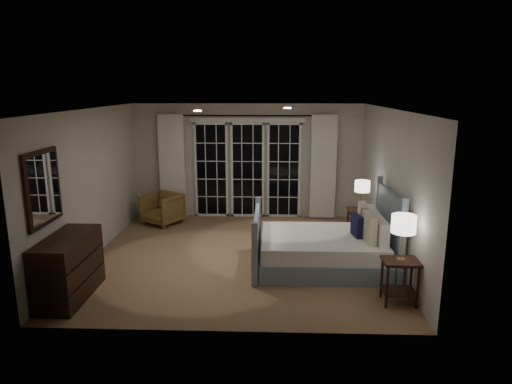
{
  "coord_description": "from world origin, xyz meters",
  "views": [
    {
      "loc": [
        0.55,
        -7.41,
        2.85
      ],
      "look_at": [
        0.26,
        0.36,
        1.05
      ],
      "focal_mm": 32.0,
      "sensor_mm": 36.0,
      "label": 1
    }
  ],
  "objects_px": {
    "nightstand_left": "(400,275)",
    "lamp_left": "(404,224)",
    "dresser": "(69,267)",
    "nightstand_right": "(361,221)",
    "armchair": "(162,209)",
    "lamp_right": "(362,187)",
    "bed": "(326,248)"
  },
  "relations": [
    {
      "from": "lamp_left",
      "to": "lamp_right",
      "type": "height_order",
      "value": "lamp_left"
    },
    {
      "from": "lamp_left",
      "to": "dresser",
      "type": "relative_size",
      "value": 0.5
    },
    {
      "from": "nightstand_right",
      "to": "lamp_left",
      "type": "relative_size",
      "value": 1.04
    },
    {
      "from": "armchair",
      "to": "dresser",
      "type": "xyz_separation_m",
      "value": [
        -0.45,
        -3.51,
        0.11
      ]
    },
    {
      "from": "dresser",
      "to": "lamp_right",
      "type": "bearing_deg",
      "value": 28.98
    },
    {
      "from": "nightstand_left",
      "to": "lamp_left",
      "type": "distance_m",
      "value": 0.7
    },
    {
      "from": "nightstand_left",
      "to": "armchair",
      "type": "distance_m",
      "value": 5.36
    },
    {
      "from": "nightstand_left",
      "to": "nightstand_right",
      "type": "relative_size",
      "value": 0.96
    },
    {
      "from": "lamp_left",
      "to": "armchair",
      "type": "distance_m",
      "value": 5.41
    },
    {
      "from": "dresser",
      "to": "nightstand_left",
      "type": "bearing_deg",
      "value": -0.15
    },
    {
      "from": "armchair",
      "to": "dresser",
      "type": "height_order",
      "value": "dresser"
    },
    {
      "from": "bed",
      "to": "lamp_left",
      "type": "height_order",
      "value": "bed"
    },
    {
      "from": "armchair",
      "to": "dresser",
      "type": "relative_size",
      "value": 0.58
    },
    {
      "from": "dresser",
      "to": "armchair",
      "type": "bearing_deg",
      "value": 82.66
    },
    {
      "from": "lamp_right",
      "to": "lamp_left",
      "type": "bearing_deg",
      "value": -88.47
    },
    {
      "from": "dresser",
      "to": "nightstand_right",
      "type": "bearing_deg",
      "value": 28.98
    },
    {
      "from": "lamp_right",
      "to": "dresser",
      "type": "bearing_deg",
      "value": -151.02
    },
    {
      "from": "bed",
      "to": "dresser",
      "type": "distance_m",
      "value": 3.85
    },
    {
      "from": "bed",
      "to": "nightstand_right",
      "type": "relative_size",
      "value": 3.36
    },
    {
      "from": "bed",
      "to": "lamp_left",
      "type": "distance_m",
      "value": 1.7
    },
    {
      "from": "dresser",
      "to": "bed",
      "type": "bearing_deg",
      "value": 18.7
    },
    {
      "from": "armchair",
      "to": "dresser",
      "type": "distance_m",
      "value": 3.54
    },
    {
      "from": "lamp_left",
      "to": "dresser",
      "type": "height_order",
      "value": "lamp_left"
    },
    {
      "from": "lamp_left",
      "to": "armchair",
      "type": "height_order",
      "value": "lamp_left"
    },
    {
      "from": "bed",
      "to": "lamp_left",
      "type": "bearing_deg",
      "value": -55.95
    },
    {
      "from": "nightstand_right",
      "to": "armchair",
      "type": "relative_size",
      "value": 0.89
    },
    {
      "from": "bed",
      "to": "nightstand_right",
      "type": "distance_m",
      "value": 1.45
    },
    {
      "from": "lamp_right",
      "to": "dresser",
      "type": "xyz_separation_m",
      "value": [
        -4.42,
        -2.45,
        -0.63
      ]
    },
    {
      "from": "nightstand_right",
      "to": "lamp_right",
      "type": "relative_size",
      "value": 1.2
    },
    {
      "from": "nightstand_left",
      "to": "armchair",
      "type": "bearing_deg",
      "value": 138.95
    },
    {
      "from": "lamp_right",
      "to": "bed",
      "type": "bearing_deg",
      "value": -122.58
    },
    {
      "from": "nightstand_right",
      "to": "lamp_left",
      "type": "height_order",
      "value": "lamp_left"
    }
  ]
}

